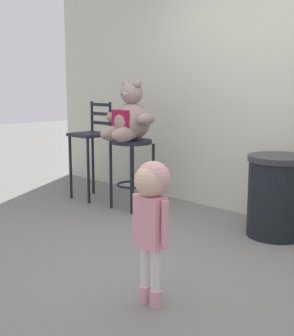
% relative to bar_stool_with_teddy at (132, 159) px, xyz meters
% --- Properties ---
extents(ground_plane, '(24.00, 24.00, 0.00)m').
position_rel_bar_stool_with_teddy_xyz_m(ground_plane, '(1.28, -0.99, -0.54)').
color(ground_plane, slate).
extents(building_wall, '(6.68, 0.30, 3.96)m').
position_rel_bar_stool_with_teddy_xyz_m(building_wall, '(1.28, 0.80, 1.44)').
color(building_wall, beige).
rests_on(building_wall, ground_plane).
extents(bar_stool_with_teddy, '(0.43, 0.43, 0.74)m').
position_rel_bar_stool_with_teddy_xyz_m(bar_stool_with_teddy, '(0.00, 0.00, 0.00)').
color(bar_stool_with_teddy, black).
rests_on(bar_stool_with_teddy, ground_plane).
extents(teddy_bear, '(0.61, 0.55, 0.63)m').
position_rel_bar_stool_with_teddy_xyz_m(teddy_bear, '(-0.00, -0.03, 0.43)').
color(teddy_bear, gray).
rests_on(teddy_bear, bar_stool_with_teddy).
extents(child_walking, '(0.28, 0.22, 0.88)m').
position_rel_bar_stool_with_teddy_xyz_m(child_walking, '(1.70, -1.46, 0.10)').
color(child_walking, '#D392A1').
rests_on(child_walking, ground_plane).
extents(trash_bin, '(0.53, 0.53, 0.72)m').
position_rel_bar_stool_with_teddy_xyz_m(trash_bin, '(1.58, 0.25, -0.18)').
color(trash_bin, black).
rests_on(trash_bin, ground_plane).
extents(bar_chair_empty, '(0.39, 0.39, 1.12)m').
position_rel_bar_stool_with_teddy_xyz_m(bar_chair_empty, '(-0.67, -0.01, 0.13)').
color(bar_chair_empty, black).
rests_on(bar_chair_empty, ground_plane).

